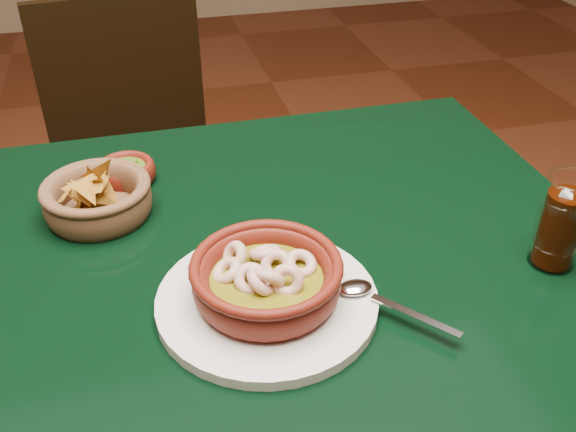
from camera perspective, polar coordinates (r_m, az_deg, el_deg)
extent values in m
cube|color=black|center=(0.90, -9.03, -4.80)|extent=(1.20, 0.80, 0.04)
cylinder|color=black|center=(1.51, 11.30, -4.64)|extent=(0.06, 0.06, 0.71)
cube|color=black|center=(1.59, -11.90, 1.14)|extent=(0.47, 0.47, 0.04)
cylinder|color=black|center=(1.57, -15.68, -10.36)|extent=(0.04, 0.04, 0.44)
cylinder|color=black|center=(1.62, -3.37, -7.14)|extent=(0.04, 0.04, 0.44)
cylinder|color=black|center=(1.84, -17.73, -3.11)|extent=(0.04, 0.04, 0.44)
cylinder|color=black|center=(1.88, -7.24, -0.59)|extent=(0.04, 0.04, 0.44)
cube|color=black|center=(1.64, -14.46, 11.29)|extent=(0.39, 0.09, 0.43)
cylinder|color=silver|center=(0.80, -1.88, -7.52)|extent=(0.27, 0.27, 0.01)
cylinder|color=#53140B|center=(0.79, -1.89, -6.90)|extent=(0.16, 0.16, 0.01)
torus|color=#53140B|center=(0.78, -1.92, -5.72)|extent=(0.20, 0.20, 0.04)
torus|color=#53140B|center=(0.76, -1.95, -4.44)|extent=(0.19, 0.19, 0.01)
cylinder|color=#615C0E|center=(0.78, -1.92, -5.68)|extent=(0.14, 0.14, 0.01)
torus|color=#D3AD98|center=(0.79, 1.13, -4.28)|extent=(0.05, 0.05, 0.03)
torus|color=#D3AD98|center=(0.79, -1.01, -4.40)|extent=(0.06, 0.05, 0.05)
torus|color=#D3AD98|center=(0.80, -2.06, -3.23)|extent=(0.05, 0.05, 0.03)
torus|color=#D3AD98|center=(0.80, -4.78, -3.63)|extent=(0.04, 0.05, 0.05)
torus|color=#D3AD98|center=(0.78, -5.48, -4.91)|extent=(0.05, 0.06, 0.04)
torus|color=#D3AD98|center=(0.76, -3.34, -5.60)|extent=(0.05, 0.05, 0.04)
torus|color=#D3AD98|center=(0.76, -2.44, -5.86)|extent=(0.05, 0.05, 0.04)
torus|color=#D3AD98|center=(0.76, -1.76, -5.56)|extent=(0.05, 0.05, 0.04)
torus|color=#D3AD98|center=(0.76, -0.12, -5.78)|extent=(0.05, 0.04, 0.05)
cube|color=silver|center=(0.78, 11.25, -8.67)|extent=(0.08, 0.10, 0.00)
ellipsoid|color=silver|center=(0.80, 5.98, -6.34)|extent=(0.04, 0.03, 0.01)
cylinder|color=brown|center=(1.00, -16.35, 0.33)|extent=(0.14, 0.14, 0.01)
torus|color=brown|center=(0.99, -16.55, 1.38)|extent=(0.19, 0.19, 0.06)
torus|color=brown|center=(0.98, -16.76, 2.50)|extent=(0.16, 0.16, 0.01)
cone|color=#AA701F|center=(0.98, -16.74, 1.38)|extent=(0.06, 0.06, 0.05)
cone|color=#AA701F|center=(0.97, -18.21, 0.46)|extent=(0.07, 0.08, 0.04)
cone|color=#AA701F|center=(0.97, -16.50, 3.73)|extent=(0.08, 0.04, 0.08)
cone|color=#AA701F|center=(0.95, -16.14, 2.57)|extent=(0.05, 0.08, 0.07)
cone|color=#AA701F|center=(0.97, -16.67, 3.16)|extent=(0.06, 0.05, 0.06)
cone|color=#AA701F|center=(0.97, -16.75, 2.60)|extent=(0.05, 0.07, 0.06)
cone|color=#AA701F|center=(0.95, -17.20, 2.64)|extent=(0.06, 0.06, 0.04)
cone|color=#AA701F|center=(0.96, -16.81, 2.77)|extent=(0.08, 0.05, 0.06)
cone|color=#AA701F|center=(1.00, -16.86, 2.52)|extent=(0.05, 0.08, 0.07)
cone|color=#AA701F|center=(0.98, -17.90, 1.09)|extent=(0.03, 0.08, 0.08)
cone|color=#AA701F|center=(0.95, -17.89, 2.28)|extent=(0.08, 0.06, 0.06)
cone|color=#AA701F|center=(1.00, -18.33, 1.70)|extent=(0.05, 0.08, 0.07)
cone|color=#AA701F|center=(0.96, -19.22, 1.90)|extent=(0.06, 0.08, 0.06)
cone|color=#AA701F|center=(1.00, -16.62, 1.96)|extent=(0.07, 0.04, 0.07)
cone|color=#AA701F|center=(0.95, -16.07, 1.88)|extent=(0.07, 0.04, 0.06)
cone|color=#AA701F|center=(0.98, -17.46, 2.13)|extent=(0.05, 0.07, 0.05)
cone|color=#AA701F|center=(0.98, -17.15, 3.19)|extent=(0.06, 0.06, 0.03)
cone|color=#AA701F|center=(0.94, -17.50, 2.23)|extent=(0.05, 0.06, 0.05)
cylinder|color=#53140B|center=(1.07, -14.08, 3.18)|extent=(0.08, 0.08, 0.01)
torus|color=#53140B|center=(1.07, -14.19, 3.84)|extent=(0.11, 0.11, 0.04)
cylinder|color=#2D4F0C|center=(1.06, -14.23, 4.08)|extent=(0.06, 0.06, 0.01)
sphere|color=#2D4F0C|center=(1.07, -13.58, 4.69)|extent=(0.02, 0.02, 0.02)
sphere|color=#2D4F0C|center=(1.06, -15.06, 4.07)|extent=(0.02, 0.02, 0.02)
sphere|color=#2D4F0C|center=(1.06, -13.91, 4.39)|extent=(0.02, 0.02, 0.02)
sphere|color=#2D4F0C|center=(1.05, -13.44, 4.13)|extent=(0.02, 0.02, 0.02)
sphere|color=#2D4F0C|center=(1.06, -14.86, 4.06)|extent=(0.02, 0.02, 0.02)
cylinder|color=white|center=(0.94, 22.29, -3.67)|extent=(0.06, 0.06, 0.01)
torus|color=white|center=(0.90, 23.14, -0.50)|extent=(0.13, 0.13, 0.07)
cylinder|color=black|center=(0.91, 22.99, -1.05)|extent=(0.05, 0.05, 0.11)
cube|color=silver|center=(0.90, 24.06, 0.59)|extent=(0.02, 0.02, 0.02)
cube|color=silver|center=(0.88, 23.38, 1.52)|extent=(0.03, 0.02, 0.02)
torus|color=white|center=(0.87, 24.08, 2.96)|extent=(0.06, 0.06, 0.00)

